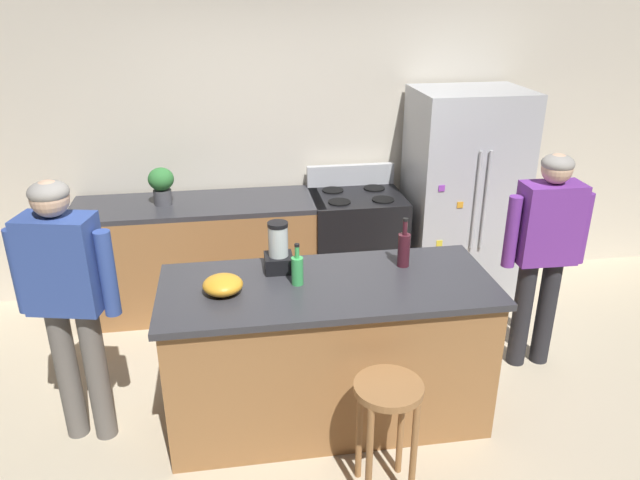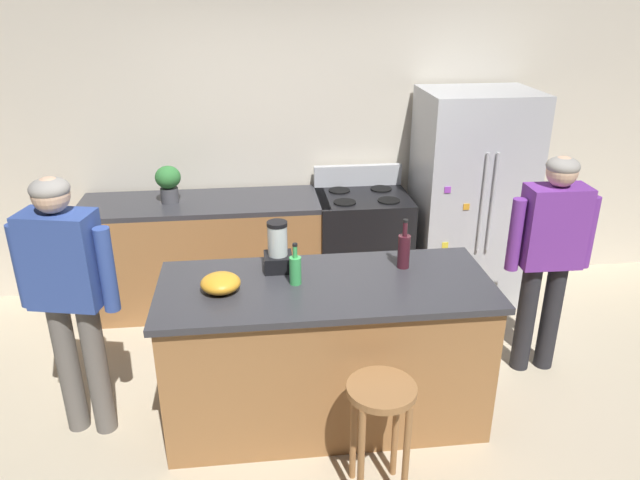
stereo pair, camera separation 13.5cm
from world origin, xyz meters
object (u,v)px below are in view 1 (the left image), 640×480
Objects in this scene: stove_range at (356,246)px; mixing_bowl at (223,285)px; potted_plant at (161,184)px; person_by_island_left at (67,291)px; bottle_soda at (297,270)px; bottle_wine at (404,249)px; blender_appliance at (278,251)px; refrigerator at (462,196)px; bar_stool at (387,410)px; person_by_sink_right at (545,243)px; kitchen_island at (328,351)px.

mixing_bowl is at bearing -125.72° from stove_range.
person_by_island_left is at bearing -104.89° from potted_plant.
bottle_soda is (0.89, -1.53, -0.08)m from potted_plant.
bottle_wine is at bearing 11.96° from bottle_soda.
blender_appliance is 0.22m from bottle_soda.
person_by_island_left is at bearing -171.59° from blender_appliance.
refrigerator is 2.49m from potted_plant.
potted_plant is 1.17× the size of bottle_soda.
potted_plant reaches higher than mixing_bowl.
blender_appliance reaches higher than bottle_soda.
refrigerator is 2.52m from bar_stool.
person_by_island_left reaches higher than blender_appliance.
person_by_island_left is at bearing -174.15° from person_by_sink_right.
person_by_sink_right is at bearing -24.57° from potted_plant.
bottle_soda is at bearing -137.14° from refrigerator.
mixing_bowl is (-2.02, -1.52, 0.10)m from refrigerator.
bar_stool is at bearing -119.23° from refrigerator.
bottle_wine reaches higher than blender_appliance.
stove_range is 1.61× the size of bar_stool.
potted_plant is 1.77m from bottle_soda.
refrigerator is at bearing -1.16° from potted_plant.
refrigerator reaches higher than person_by_island_left.
blender_appliance reaches higher than bar_stool.
person_by_island_left reaches higher than mixing_bowl.
stove_range is 4.92× the size of mixing_bowl.
potted_plant is 1.31× the size of mixing_bowl.
stove_range is 1.74m from bottle_soda.
bottle_wine is at bearing 9.64° from mixing_bowl.
refrigerator is 7.84× the size of mixing_bowl.
bottle_wine reaches higher than potted_plant.
person_by_sink_right reaches higher than bar_stool.
person_by_sink_right is at bearing 10.13° from bottle_wine.
blender_appliance is at bearing 35.64° from mixing_bowl.
person_by_island_left reaches higher than person_by_sink_right.
kitchen_island is at bearing 106.54° from bar_stool.
refrigerator is at bearing 60.77° from bar_stool.
kitchen_island is 6.57× the size of potted_plant.
person_by_island_left is 1.97m from bottle_wine.
stove_range reaches higher than bar_stool.
bar_stool is 2.22× the size of blender_appliance.
bottle_wine is (-0.00, -1.36, 0.58)m from stove_range.
blender_appliance is at bearing 114.41° from bottle_soda.
potted_plant is at bearing 179.06° from stove_range.
mixing_bowl is (-0.34, -0.24, -0.08)m from blender_appliance.
bottle_wine is at bearing -41.47° from potted_plant.
bar_stool is at bearing -109.81° from bottle_wine.
kitchen_island is 1.99m from potted_plant.
mixing_bowl is (-2.16, -0.38, 0.05)m from person_by_sink_right.
kitchen_island is at bearing -167.19° from person_by_sink_right.
potted_plant is (0.40, 1.51, 0.13)m from person_by_island_left.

